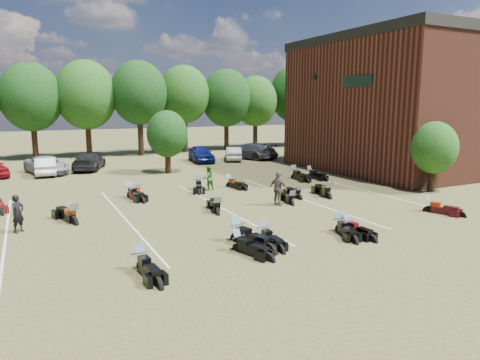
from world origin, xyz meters
TOP-DOWN VIEW (x-y plane):
  - ground at (0.00, 0.00)m, footprint 160.00×160.00m
  - car_1 at (-10.76, 18.75)m, footprint 1.61×4.22m
  - car_2 at (-10.67, 19.32)m, footprint 3.43×5.40m
  - car_3 at (-7.40, 19.97)m, footprint 3.52×5.26m
  - car_4 at (2.75, 20.43)m, footprint 2.48×4.81m
  - car_5 at (5.96, 20.08)m, footprint 2.87×4.27m
  - car_6 at (8.66, 20.39)m, footprint 3.76×5.34m
  - car_7 at (7.94, 20.46)m, footprint 4.26×5.95m
  - person_black at (-12.49, 2.84)m, footprint 0.70×0.69m
  - person_green at (-1.80, 7.64)m, footprint 0.87×0.74m
  - person_grey at (-0.04, 2.07)m, footprint 0.88×1.17m
  - motorcycle_0 at (-8.87, -3.70)m, footprint 0.88×2.24m
  - motorcycle_1 at (-5.18, -3.47)m, footprint 1.30×2.16m
  - motorcycle_2 at (-4.72, -2.44)m, footprint 1.43×2.65m
  - motorcycle_3 at (-3.76, -2.83)m, footprint 0.79×2.11m
  - motorcycle_4 at (-0.25, -3.24)m, footprint 1.23×2.20m
  - motorcycle_5 at (0.04, -3.43)m, footprint 0.67×2.01m
  - motorcycle_6 at (6.12, -2.51)m, footprint 1.33×2.19m
  - motorcycle_8 at (-10.27, 3.14)m, footprint 1.46×2.63m
  - motorcycle_10 at (-3.71, 1.83)m, footprint 1.29×2.42m
  - motorcycle_11 at (0.70, 1.87)m, footprint 1.05×2.10m
  - motorcycle_12 at (1.87, 2.85)m, footprint 0.89×2.19m
  - motorcycle_13 at (3.52, 2.28)m, footprint 1.41×2.63m
  - motorcycle_15 at (-6.10, 8.31)m, footprint 1.26×2.11m
  - motorcycle_16 at (-6.74, 7.67)m, footprint 1.18×2.47m
  - motorcycle_17 at (-0.12, 8.06)m, footprint 1.12×2.22m
  - motorcycle_18 at (-2.23, 8.26)m, footprint 1.51×2.48m
  - motorcycle_19 at (5.47, 8.77)m, footprint 0.99×2.54m
  - motorcycle_20 at (6.69, 8.50)m, footprint 0.91×2.31m
  - brick_building at (22.00, 9.00)m, footprint 25.40×15.20m
  - tree_line at (-1.00, 29.00)m, footprint 56.00×6.00m
  - young_tree_near_building at (10.50, 1.00)m, footprint 2.80×2.80m
  - young_tree_midfield at (-2.00, 15.50)m, footprint 3.20×3.20m
  - parking_lines at (-3.00, 3.00)m, footprint 20.10×14.00m

SIDE VIEW (x-z plane):
  - ground at x=0.00m, z-range 0.00..0.00m
  - motorcycle_0 at x=-8.87m, z-range -0.61..0.61m
  - motorcycle_1 at x=-5.18m, z-range -0.57..0.57m
  - motorcycle_2 at x=-4.72m, z-range -0.70..0.70m
  - motorcycle_3 at x=-3.76m, z-range -0.58..0.58m
  - motorcycle_4 at x=-0.25m, z-range -0.58..0.58m
  - motorcycle_5 at x=0.04m, z-range -0.56..0.56m
  - motorcycle_6 at x=6.12m, z-range -0.58..0.58m
  - motorcycle_8 at x=-10.27m, z-range -0.70..0.70m
  - motorcycle_10 at x=-3.71m, z-range -0.64..0.64m
  - motorcycle_11 at x=0.70m, z-range -0.56..0.56m
  - motorcycle_12 at x=1.87m, z-range -0.59..0.59m
  - motorcycle_13 at x=3.52m, z-range -0.70..0.70m
  - motorcycle_15 at x=-6.10m, z-range -0.56..0.56m
  - motorcycle_16 at x=-6.74m, z-range -0.66..0.66m
  - motorcycle_17 at x=-0.12m, z-range -0.59..0.59m
  - motorcycle_18 at x=-2.23m, z-range -0.66..0.66m
  - motorcycle_19 at x=5.47m, z-range -0.69..0.69m
  - motorcycle_20 at x=6.69m, z-range -0.63..0.63m
  - parking_lines at x=-3.00m, z-range 0.00..0.01m
  - car_5 at x=5.96m, z-range 0.00..1.33m
  - car_6 at x=8.66m, z-range 0.00..1.35m
  - car_1 at x=-10.76m, z-range 0.00..1.37m
  - car_2 at x=-10.67m, z-range 0.00..1.39m
  - car_3 at x=-7.40m, z-range 0.00..1.42m
  - car_4 at x=2.75m, z-range 0.00..1.57m
  - person_green at x=-1.80m, z-range 0.00..1.57m
  - car_7 at x=7.94m, z-range 0.00..1.60m
  - person_black at x=-12.49m, z-range 0.00..1.63m
  - person_grey at x=-0.04m, z-range 0.00..1.85m
  - young_tree_near_building at x=10.50m, z-range 0.67..4.83m
  - young_tree_midfield at x=-2.00m, z-range 0.74..5.44m
  - brick_building at x=22.00m, z-range 0.01..10.71m
  - tree_line at x=-1.00m, z-range 1.42..11.20m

